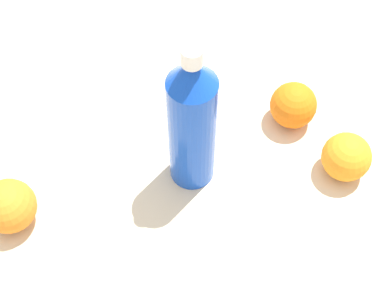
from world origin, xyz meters
TOP-DOWN VIEW (x-y plane):
  - ground_plane at (0.00, 0.00)m, footprint 2.40×2.40m
  - water_bottle at (0.04, 0.05)m, footprint 0.07×0.07m
  - orange_0 at (-0.19, 0.14)m, footprint 0.08×0.08m
  - orange_1 at (-0.16, 0.02)m, footprint 0.08×0.08m
  - orange_2 at (0.32, 0.02)m, footprint 0.08×0.08m

SIDE VIEW (x-z plane):
  - ground_plane at x=0.00m, z-range 0.00..0.00m
  - orange_0 at x=-0.19m, z-range 0.00..0.08m
  - orange_1 at x=-0.16m, z-range 0.00..0.08m
  - orange_2 at x=0.32m, z-range 0.00..0.08m
  - water_bottle at x=0.04m, z-range -0.01..0.28m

